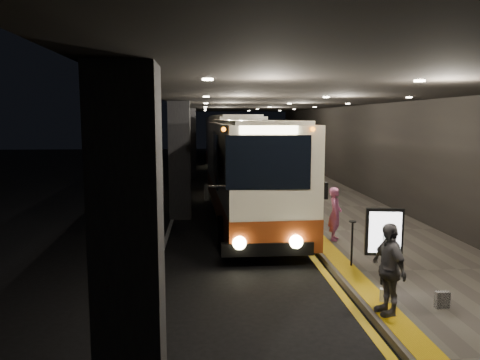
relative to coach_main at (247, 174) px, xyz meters
name	(u,v)px	position (x,y,z in m)	size (l,w,h in m)	color
ground	(224,245)	(-0.98, -3.27, -1.73)	(90.00, 90.00, 0.00)	black
lane_line_white	(175,212)	(-2.78, 1.73, -1.72)	(0.12, 50.00, 0.01)	silver
kerb_stripe_yellow	(277,211)	(1.37, 1.73, -1.72)	(0.18, 50.00, 0.01)	gold
sidewalk	(334,208)	(3.77, 1.73, -1.65)	(4.50, 50.00, 0.15)	#514C44
tactile_strip	(289,207)	(1.87, 1.73, -1.57)	(0.50, 50.00, 0.01)	gold
terminal_wall	(390,137)	(6.02, 1.73, 1.27)	(0.10, 50.00, 6.00)	black
support_columns	(180,160)	(-2.48, 0.73, 0.47)	(0.80, 24.80, 4.40)	black
canopy	(281,97)	(1.52, 1.73, 2.87)	(9.00, 50.00, 0.40)	black
coach_main	(247,174)	(0.00, 0.00, 0.00)	(2.84, 11.62, 3.60)	beige
coach_second	(231,148)	(0.17, 13.57, 0.13)	(3.25, 12.41, 3.86)	beige
coach_third	(221,140)	(0.01, 27.12, 0.05)	(2.72, 11.83, 3.70)	beige
passenger_boarding	(335,214)	(2.31, -3.51, -0.78)	(0.58, 0.38, 1.59)	#AD5184
passenger_waiting_grey	(388,269)	(1.82, -8.81, -0.71)	(1.01, 0.52, 1.72)	#565459
bag_polka	(442,300)	(2.98, -8.64, -1.42)	(0.26, 0.11, 0.32)	black
bag_plain	(385,296)	(2.00, -8.29, -1.44)	(0.22, 0.13, 0.27)	silver
info_sign	(384,234)	(2.31, -7.31, -0.43)	(0.81, 0.24, 1.70)	black
stanchion_post	(352,244)	(2.04, -6.00, -1.02)	(0.05, 0.05, 1.12)	black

